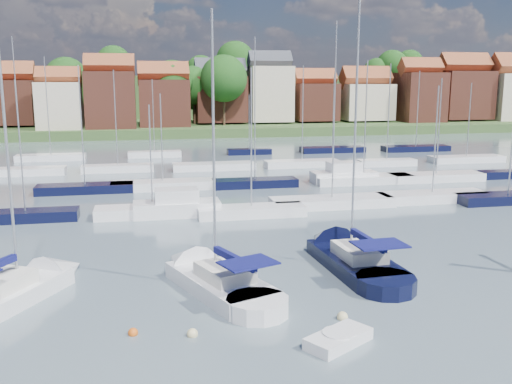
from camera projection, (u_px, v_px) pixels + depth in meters
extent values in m
plane|color=#475560|center=(211.00, 175.00, 66.97)|extent=(260.00, 260.00, 0.00)
cube|color=silver|center=(13.00, 296.00, 28.58)|extent=(5.53, 6.93, 1.20)
cone|color=silver|center=(63.00, 271.00, 32.33)|extent=(3.89, 4.05, 2.69)
cube|color=silver|center=(5.00, 281.00, 27.98)|extent=(2.96, 3.26, 0.70)
cylinder|color=#B2B2B7|center=(8.00, 166.00, 27.73)|extent=(0.14, 0.14, 11.94)
cube|color=silver|center=(220.00, 287.00, 29.92)|extent=(5.43, 7.88, 1.20)
cone|color=silver|center=(183.00, 264.00, 33.69)|extent=(4.10, 4.39, 3.03)
cylinder|color=silver|center=(257.00, 310.00, 26.90)|extent=(3.92, 3.92, 1.20)
cube|color=silver|center=(225.00, 272.00, 29.32)|extent=(3.07, 3.59, 0.70)
cylinder|color=#B2B2B7|center=(214.00, 147.00, 28.93)|extent=(0.14, 0.14, 13.48)
cylinder|color=#B2B2B7|center=(234.00, 262.00, 28.32)|extent=(1.53, 3.82, 0.10)
cube|color=#0F114C|center=(234.00, 259.00, 28.29)|extent=(1.65, 3.70, 0.35)
cube|color=#0F114C|center=(248.00, 263.00, 27.17)|extent=(3.06, 2.62, 0.08)
cube|color=black|center=(355.00, 265.00, 33.49)|extent=(3.66, 7.87, 1.20)
cone|color=black|center=(324.00, 243.00, 38.05)|extent=(3.42, 3.92, 3.21)
cylinder|color=black|center=(385.00, 287.00, 29.84)|extent=(3.39, 3.39, 1.20)
cube|color=silver|center=(359.00, 252.00, 32.80)|extent=(2.43, 3.33, 0.70)
cylinder|color=#B2B2B7|center=(355.00, 130.00, 32.47)|extent=(0.14, 0.14, 14.58)
cylinder|color=#B2B2B7|center=(368.00, 243.00, 31.62)|extent=(0.35, 4.27, 0.10)
cube|color=#0F114C|center=(368.00, 240.00, 31.59)|extent=(0.54, 4.07, 0.35)
cube|color=#0F114C|center=(380.00, 244.00, 30.24)|extent=(2.84, 2.08, 0.08)
cube|color=silver|center=(338.00, 340.00, 23.89)|extent=(3.29, 2.77, 0.59)
cylinder|color=silver|center=(338.00, 336.00, 23.86)|extent=(1.40, 1.40, 0.38)
sphere|color=beige|center=(192.00, 336.00, 24.72)|extent=(0.49, 0.49, 0.49)
sphere|color=#D85914|center=(133.00, 335.00, 24.84)|extent=(0.44, 0.44, 0.44)
sphere|color=beige|center=(342.00, 319.00, 26.48)|extent=(0.52, 0.52, 0.52)
sphere|color=#D85914|center=(337.00, 255.00, 36.23)|extent=(0.55, 0.55, 0.55)
cube|color=black|center=(26.00, 217.00, 44.85)|extent=(8.01, 2.24, 1.00)
cylinder|color=#B2B2B7|center=(20.00, 146.00, 43.77)|extent=(0.12, 0.12, 10.16)
cube|color=silver|center=(153.00, 212.00, 46.45)|extent=(9.22, 2.58, 1.00)
cylinder|color=#B2B2B7|center=(151.00, 156.00, 45.56)|extent=(0.12, 0.12, 8.18)
cube|color=silver|center=(251.00, 212.00, 46.46)|extent=(8.78, 2.46, 1.00)
cylinder|color=#B2B2B7|center=(251.00, 138.00, 45.30)|extent=(0.12, 0.12, 11.06)
cube|color=silver|center=(332.00, 203.00, 49.93)|extent=(10.79, 3.02, 1.00)
cylinder|color=#B2B2B7|center=(334.00, 112.00, 48.40)|extent=(0.12, 0.12, 14.87)
cube|color=silver|center=(432.00, 198.00, 52.18)|extent=(10.13, 2.84, 1.00)
cylinder|color=#B2B2B7|center=(435.00, 140.00, 51.16)|extent=(0.12, 0.12, 9.59)
cube|color=black|center=(508.00, 199.00, 51.61)|extent=(9.52, 2.67, 1.00)
cube|color=silver|center=(177.00, 210.00, 46.61)|extent=(7.00, 2.60, 1.40)
cube|color=silver|center=(177.00, 197.00, 46.40)|extent=(3.50, 2.20, 1.30)
cube|color=black|center=(85.00, 189.00, 56.21)|extent=(9.30, 2.60, 1.00)
cylinder|color=#B2B2B7|center=(82.00, 126.00, 55.01)|extent=(0.12, 0.12, 11.48)
cube|color=silver|center=(163.00, 186.00, 58.06)|extent=(10.40, 2.91, 1.00)
cylinder|color=#B2B2B7|center=(161.00, 138.00, 57.12)|extent=(0.12, 0.12, 8.77)
cube|color=black|center=(255.00, 184.00, 59.20)|extent=(8.80, 2.46, 1.00)
cylinder|color=#B2B2B7|center=(255.00, 109.00, 57.73)|extent=(0.12, 0.12, 14.33)
cube|color=silver|center=(363.00, 180.00, 61.42)|extent=(10.73, 3.00, 1.00)
cylinder|color=#B2B2B7|center=(366.00, 119.00, 60.16)|extent=(0.12, 0.12, 12.14)
cube|color=silver|center=(436.00, 178.00, 62.88)|extent=(10.48, 2.93, 1.00)
cylinder|color=#B2B2B7|center=(439.00, 126.00, 61.80)|extent=(0.12, 0.12, 10.28)
cube|color=black|center=(509.00, 175.00, 64.77)|extent=(6.84, 1.91, 1.00)
cube|color=silver|center=(344.00, 178.00, 61.82)|extent=(7.00, 2.60, 1.40)
cube|color=silver|center=(344.00, 168.00, 61.61)|extent=(3.50, 2.20, 1.30)
cube|color=silver|center=(22.00, 172.00, 66.71)|extent=(9.71, 2.72, 1.00)
cylinder|color=#B2B2B7|center=(17.00, 104.00, 65.18)|extent=(0.12, 0.12, 14.88)
cube|color=silver|center=(118.00, 169.00, 69.12)|extent=(8.49, 2.38, 1.00)
cylinder|color=#B2B2B7|center=(115.00, 118.00, 67.94)|extent=(0.12, 0.12, 11.31)
cube|color=silver|center=(214.00, 167.00, 70.69)|extent=(10.16, 2.85, 1.00)
cylinder|color=#B2B2B7|center=(213.00, 103.00, 69.19)|extent=(0.12, 0.12, 14.59)
cube|color=silver|center=(302.00, 164.00, 73.03)|extent=(9.53, 2.67, 1.00)
cylinder|color=#B2B2B7|center=(303.00, 113.00, 71.79)|extent=(0.12, 0.12, 11.91)
cube|color=silver|center=(386.00, 163.00, 73.85)|extent=(7.62, 2.13, 1.00)
cylinder|color=#B2B2B7|center=(389.00, 112.00, 72.58)|extent=(0.12, 0.12, 12.13)
cube|color=silver|center=(466.00, 160.00, 77.25)|extent=(10.17, 2.85, 1.00)
cylinder|color=#B2B2B7|center=(469.00, 120.00, 76.22)|extent=(0.12, 0.12, 9.73)
cube|color=silver|center=(51.00, 158.00, 78.86)|extent=(9.24, 2.59, 1.00)
cylinder|color=#B2B2B7|center=(47.00, 106.00, 77.50)|extent=(0.12, 0.12, 13.17)
cube|color=silver|center=(155.00, 155.00, 82.35)|extent=(7.57, 2.12, 1.00)
cylinder|color=#B2B2B7|center=(153.00, 116.00, 81.27)|extent=(0.12, 0.12, 10.24)
cube|color=black|center=(249.00, 152.00, 85.25)|extent=(6.58, 1.84, 1.00)
cylinder|color=#B2B2B7|center=(249.00, 122.00, 84.38)|extent=(0.12, 0.12, 8.01)
cube|color=black|center=(332.00, 150.00, 87.74)|extent=(9.92, 2.78, 1.00)
cylinder|color=#B2B2B7|center=(333.00, 111.00, 86.59)|extent=(0.12, 0.12, 10.92)
cube|color=black|center=(416.00, 149.00, 89.35)|extent=(10.55, 2.95, 1.00)
cylinder|color=#B2B2B7|center=(418.00, 109.00, 88.15)|extent=(0.12, 0.12, 11.51)
cube|color=#365028|center=(173.00, 124.00, 140.96)|extent=(200.00, 70.00, 3.00)
cube|color=#365028|center=(167.00, 101.00, 164.09)|extent=(200.00, 60.00, 14.00)
cube|color=brown|center=(9.00, 102.00, 114.69)|extent=(10.37, 9.97, 8.73)
cube|color=brown|center=(7.00, 74.00, 113.61)|extent=(10.57, 5.13, 5.13)
cube|color=beige|center=(60.00, 106.00, 108.47)|extent=(8.09, 8.80, 8.96)
cube|color=brown|center=(58.00, 77.00, 107.42)|extent=(8.25, 4.00, 4.00)
cube|color=brown|center=(111.00, 100.00, 111.01)|extent=(9.36, 10.17, 10.97)
cube|color=brown|center=(109.00, 65.00, 109.74)|extent=(9.54, 4.63, 4.63)
cube|color=brown|center=(164.00, 104.00, 114.83)|extent=(9.90, 8.56, 9.42)
cube|color=brown|center=(163.00, 74.00, 113.69)|extent=(10.10, 4.90, 4.90)
cube|color=brown|center=(220.00, 99.00, 121.89)|extent=(10.59, 8.93, 9.49)
cube|color=#383A42|center=(220.00, 70.00, 120.72)|extent=(10.80, 5.24, 5.24)
cube|color=beige|center=(270.00, 94.00, 122.94)|extent=(9.01, 8.61, 11.65)
cube|color=#383A42|center=(270.00, 61.00, 121.60)|extent=(9.19, 4.46, 4.46)
cube|color=brown|center=(314.00, 102.00, 126.49)|extent=(9.10, 9.34, 8.00)
cube|color=brown|center=(315.00, 78.00, 125.51)|extent=(9.28, 4.50, 4.50)
cube|color=beige|center=(365.00, 102.00, 128.42)|extent=(10.86, 9.59, 7.88)
cube|color=brown|center=(366.00, 78.00, 127.40)|extent=(11.07, 5.37, 5.37)
cube|color=brown|center=(419.00, 98.00, 127.97)|extent=(9.18, 9.96, 10.97)
cube|color=brown|center=(421.00, 68.00, 126.70)|extent=(9.36, 4.54, 4.54)
cube|color=brown|center=(462.00, 95.00, 131.36)|extent=(11.39, 9.67, 10.76)
cube|color=brown|center=(464.00, 65.00, 130.05)|extent=(11.62, 5.64, 5.64)
cylinder|color=#382619|center=(391.00, 90.00, 149.05)|extent=(0.50, 0.50, 4.47)
sphere|color=#224E18|center=(392.00, 66.00, 147.88)|extent=(8.18, 8.18, 8.18)
cylinder|color=#382619|center=(195.00, 114.00, 120.69)|extent=(0.50, 0.50, 4.46)
sphere|color=#224E18|center=(194.00, 85.00, 119.53)|extent=(8.15, 8.15, 8.15)
cylinder|color=#382619|center=(235.00, 90.00, 139.15)|extent=(0.50, 0.50, 5.15)
sphere|color=#224E18|center=(235.00, 61.00, 137.80)|extent=(9.41, 9.41, 9.41)
cylinder|color=#382619|center=(115.00, 90.00, 136.03)|extent=(0.50, 0.50, 4.56)
sphere|color=#224E18|center=(114.00, 63.00, 134.84)|extent=(8.34, 8.34, 8.34)
cylinder|color=#382619|center=(68.00, 112.00, 124.36)|extent=(0.50, 0.50, 5.15)
sphere|color=#224E18|center=(66.00, 79.00, 123.02)|extent=(9.42, 9.42, 9.42)
cylinder|color=#382619|center=(236.00, 113.00, 131.21)|extent=(0.50, 0.50, 3.77)
sphere|color=#224E18|center=(236.00, 91.00, 130.23)|extent=(6.89, 6.89, 6.89)
cylinder|color=#382619|center=(224.00, 114.00, 116.92)|extent=(0.50, 0.50, 5.21)
sphere|color=#224E18|center=(224.00, 78.00, 115.55)|extent=(9.53, 9.53, 9.53)
cylinder|color=#382619|center=(434.00, 113.00, 137.75)|extent=(0.50, 0.50, 2.97)
sphere|color=#224E18|center=(435.00, 96.00, 136.97)|extent=(5.44, 5.44, 5.44)
cylinder|color=#382619|center=(173.00, 114.00, 117.66)|extent=(0.50, 0.50, 4.84)
sphere|color=#224E18|center=(172.00, 82.00, 116.40)|extent=(8.85, 8.85, 8.85)
cylinder|color=#382619|center=(376.00, 91.00, 148.52)|extent=(0.50, 0.50, 3.72)
sphere|color=#224E18|center=(377.00, 71.00, 147.54)|extent=(6.80, 6.80, 6.80)
cylinder|color=#382619|center=(419.00, 113.00, 128.90)|extent=(0.50, 0.50, 4.05)
sphere|color=#224E18|center=(420.00, 88.00, 127.84)|extent=(7.40, 7.40, 7.40)
cylinder|color=#382619|center=(201.00, 93.00, 137.26)|extent=(0.50, 0.50, 3.93)
sphere|color=#224E18|center=(201.00, 70.00, 136.23)|extent=(7.19, 7.19, 7.19)
cylinder|color=#382619|center=(312.00, 113.00, 130.15)|extent=(0.50, 0.50, 3.82)
sphere|color=#224E18|center=(312.00, 90.00, 129.15)|extent=(6.99, 6.99, 6.99)
cylinder|color=#382619|center=(92.00, 119.00, 114.00)|extent=(0.50, 0.50, 3.48)
sphere|color=#224E18|center=(90.00, 95.00, 113.09)|extent=(6.37, 6.37, 6.37)
cylinder|color=#382619|center=(415.00, 113.00, 138.03)|extent=(0.50, 0.50, 2.99)
sphere|color=#224E18|center=(416.00, 96.00, 137.25)|extent=(5.46, 5.46, 5.46)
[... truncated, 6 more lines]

